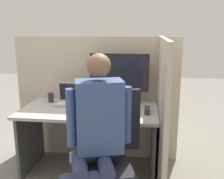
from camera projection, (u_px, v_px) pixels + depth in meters
name	position (u px, v px, depth m)	size (l,w,h in m)	color
cubicle_panel_back	(97.00, 98.00, 3.04)	(1.88, 0.04, 1.42)	tan
cubicle_panel_right	(161.00, 113.00, 2.50)	(0.04, 1.37, 1.42)	tan
desk	(90.00, 125.00, 2.70)	(1.38, 0.73, 0.70)	#9E9993
paper_box	(119.00, 101.00, 2.82)	(0.31, 0.22, 0.07)	white
monitor	(119.00, 74.00, 2.76)	(0.62, 0.21, 0.47)	black
laptop	(71.00, 100.00, 2.80)	(0.32, 0.21, 0.23)	#99999E
mouse	(93.00, 111.00, 2.54)	(0.06, 0.05, 0.03)	silver
stapler	(147.00, 110.00, 2.52)	(0.05, 0.15, 0.05)	#2D2D33
carrot_toy	(105.00, 114.00, 2.45)	(0.04, 0.12, 0.04)	orange
office_chair	(106.00, 153.00, 2.08)	(0.58, 0.62, 1.01)	black
person	(96.00, 132.00, 1.89)	(0.46, 0.49, 1.33)	#282D4C
pen_cup	(51.00, 97.00, 2.89)	(0.06, 0.06, 0.10)	#28282D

